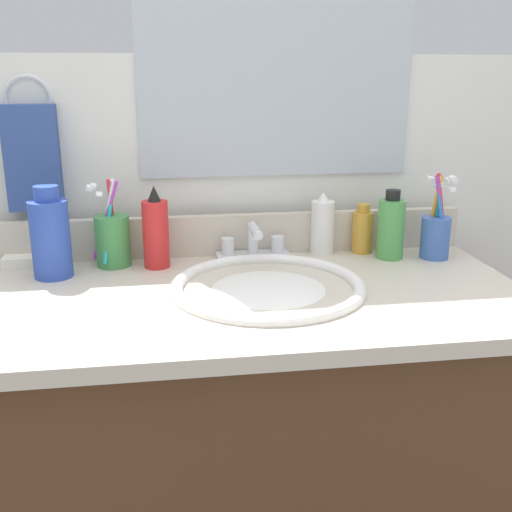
{
  "coord_description": "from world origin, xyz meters",
  "views": [
    {
      "loc": [
        -0.15,
        -1.06,
        1.26
      ],
      "look_at": [
        0.01,
        0.0,
        0.94
      ],
      "focal_mm": 42.81,
      "sensor_mm": 36.0,
      "label": 1
    }
  ],
  "objects_px": {
    "hand_towel": "(32,158)",
    "bottle_lotion_white": "(322,226)",
    "soap_bar": "(19,262)",
    "faucet": "(253,247)",
    "cup_green": "(112,239)",
    "bottle_shampoo_blue": "(50,236)",
    "bottle_spray_red": "(156,232)",
    "cup_blue_plastic": "(436,233)",
    "bottle_oil_amber": "(362,231)",
    "bottle_toner_green": "(391,228)"
  },
  "relations": [
    {
      "from": "hand_towel",
      "to": "bottle_spray_red",
      "type": "distance_m",
      "value": 0.3
    },
    {
      "from": "bottle_spray_red",
      "to": "soap_bar",
      "type": "bearing_deg",
      "value": 172.69
    },
    {
      "from": "cup_green",
      "to": "soap_bar",
      "type": "bearing_deg",
      "value": 176.2
    },
    {
      "from": "cup_blue_plastic",
      "to": "bottle_spray_red",
      "type": "bearing_deg",
      "value": 177.74
    },
    {
      "from": "bottle_spray_red",
      "to": "cup_green",
      "type": "relative_size",
      "value": 0.93
    },
    {
      "from": "bottle_lotion_white",
      "to": "bottle_oil_amber",
      "type": "xyz_separation_m",
      "value": [
        0.09,
        -0.01,
        -0.01
      ]
    },
    {
      "from": "bottle_shampoo_blue",
      "to": "cup_blue_plastic",
      "type": "xyz_separation_m",
      "value": [
        0.81,
        0.01,
        -0.03
      ]
    },
    {
      "from": "bottle_shampoo_blue",
      "to": "bottle_spray_red",
      "type": "xyz_separation_m",
      "value": [
        0.2,
        0.03,
        -0.01
      ]
    },
    {
      "from": "bottle_spray_red",
      "to": "cup_green",
      "type": "xyz_separation_m",
      "value": [
        -0.09,
        0.02,
        -0.02
      ]
    },
    {
      "from": "bottle_toner_green",
      "to": "bottle_oil_amber",
      "type": "height_order",
      "value": "bottle_toner_green"
    },
    {
      "from": "bottle_oil_amber",
      "to": "bottle_toner_green",
      "type": "bearing_deg",
      "value": -46.93
    },
    {
      "from": "bottle_toner_green",
      "to": "bottle_shampoo_blue",
      "type": "xyz_separation_m",
      "value": [
        -0.71,
        -0.02,
        0.02
      ]
    },
    {
      "from": "bottle_spray_red",
      "to": "cup_green",
      "type": "height_order",
      "value": "cup_green"
    },
    {
      "from": "bottle_shampoo_blue",
      "to": "cup_blue_plastic",
      "type": "bearing_deg",
      "value": 0.71
    },
    {
      "from": "bottle_lotion_white",
      "to": "bottle_shampoo_blue",
      "type": "height_order",
      "value": "bottle_shampoo_blue"
    },
    {
      "from": "bottle_spray_red",
      "to": "cup_green",
      "type": "distance_m",
      "value": 0.1
    },
    {
      "from": "faucet",
      "to": "bottle_toner_green",
      "type": "height_order",
      "value": "bottle_toner_green"
    },
    {
      "from": "bottle_spray_red",
      "to": "bottle_shampoo_blue",
      "type": "bearing_deg",
      "value": -170.58
    },
    {
      "from": "faucet",
      "to": "cup_green",
      "type": "relative_size",
      "value": 0.87
    },
    {
      "from": "cup_green",
      "to": "cup_blue_plastic",
      "type": "xyz_separation_m",
      "value": [
        0.7,
        -0.05,
        -0.0
      ]
    },
    {
      "from": "bottle_toner_green",
      "to": "bottle_spray_red",
      "type": "xyz_separation_m",
      "value": [
        -0.51,
        0.01,
        0.01
      ]
    },
    {
      "from": "cup_green",
      "to": "cup_blue_plastic",
      "type": "bearing_deg",
      "value": -3.91
    },
    {
      "from": "bottle_lotion_white",
      "to": "bottle_spray_red",
      "type": "distance_m",
      "value": 0.37
    },
    {
      "from": "hand_towel",
      "to": "bottle_lotion_white",
      "type": "bearing_deg",
      "value": -4.32
    },
    {
      "from": "bottle_oil_amber",
      "to": "cup_blue_plastic",
      "type": "xyz_separation_m",
      "value": [
        0.15,
        -0.06,
        0.01
      ]
    },
    {
      "from": "bottle_lotion_white",
      "to": "cup_blue_plastic",
      "type": "xyz_separation_m",
      "value": [
        0.24,
        -0.07,
        -0.01
      ]
    },
    {
      "from": "soap_bar",
      "to": "bottle_oil_amber",
      "type": "bearing_deg",
      "value": 0.24
    },
    {
      "from": "hand_towel",
      "to": "bottle_oil_amber",
      "type": "height_order",
      "value": "hand_towel"
    },
    {
      "from": "bottle_lotion_white",
      "to": "bottle_shampoo_blue",
      "type": "xyz_separation_m",
      "value": [
        -0.57,
        -0.08,
        0.02
      ]
    },
    {
      "from": "bottle_oil_amber",
      "to": "cup_green",
      "type": "xyz_separation_m",
      "value": [
        -0.55,
        -0.02,
        0.01
      ]
    },
    {
      "from": "bottle_lotion_white",
      "to": "bottle_spray_red",
      "type": "bearing_deg",
      "value": -172.9
    },
    {
      "from": "hand_towel",
      "to": "soap_bar",
      "type": "xyz_separation_m",
      "value": [
        -0.04,
        -0.06,
        -0.21
      ]
    },
    {
      "from": "bottle_lotion_white",
      "to": "bottle_oil_amber",
      "type": "height_order",
      "value": "bottle_lotion_white"
    },
    {
      "from": "bottle_toner_green",
      "to": "faucet",
      "type": "bearing_deg",
      "value": 173.4
    },
    {
      "from": "hand_towel",
      "to": "cup_blue_plastic",
      "type": "distance_m",
      "value": 0.88
    },
    {
      "from": "faucet",
      "to": "soap_bar",
      "type": "relative_size",
      "value": 2.5
    },
    {
      "from": "faucet",
      "to": "soap_bar",
      "type": "height_order",
      "value": "faucet"
    },
    {
      "from": "bottle_toner_green",
      "to": "cup_green",
      "type": "relative_size",
      "value": 0.82
    },
    {
      "from": "soap_bar",
      "to": "bottle_shampoo_blue",
      "type": "bearing_deg",
      "value": -40.87
    },
    {
      "from": "bottle_spray_red",
      "to": "bottle_lotion_white",
      "type": "bearing_deg",
      "value": 7.1
    },
    {
      "from": "faucet",
      "to": "soap_bar",
      "type": "xyz_separation_m",
      "value": [
        -0.49,
        0.01,
        -0.02
      ]
    },
    {
      "from": "faucet",
      "to": "bottle_shampoo_blue",
      "type": "height_order",
      "value": "bottle_shampoo_blue"
    },
    {
      "from": "bottle_lotion_white",
      "to": "soap_bar",
      "type": "relative_size",
      "value": 2.19
    },
    {
      "from": "bottle_lotion_white",
      "to": "bottle_shampoo_blue",
      "type": "distance_m",
      "value": 0.58
    },
    {
      "from": "bottle_shampoo_blue",
      "to": "bottle_spray_red",
      "type": "relative_size",
      "value": 1.06
    },
    {
      "from": "faucet",
      "to": "bottle_shampoo_blue",
      "type": "relative_size",
      "value": 0.87
    },
    {
      "from": "bottle_spray_red",
      "to": "soap_bar",
      "type": "relative_size",
      "value": 2.7
    },
    {
      "from": "hand_towel",
      "to": "bottle_toner_green",
      "type": "height_order",
      "value": "hand_towel"
    },
    {
      "from": "bottle_shampoo_blue",
      "to": "soap_bar",
      "type": "bearing_deg",
      "value": 139.13
    },
    {
      "from": "cup_green",
      "to": "bottle_oil_amber",
      "type": "bearing_deg",
      "value": 1.67
    }
  ]
}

